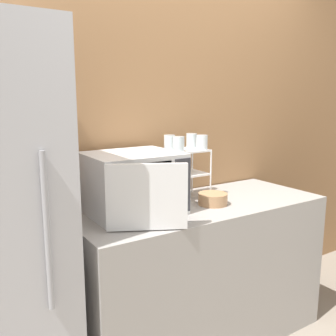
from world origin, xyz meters
TOP-DOWN VIEW (x-y plane):
  - wall_back at (0.00, 0.69)m, footprint 8.00×0.06m
  - counter at (0.00, 0.32)m, footprint 1.57×0.65m
  - microwave at (-0.42, 0.38)m, footprint 0.51×0.61m
  - dish_rack at (0.00, 0.48)m, footprint 0.26×0.21m
  - glass_front_left at (-0.09, 0.43)m, footprint 0.07×0.07m
  - glass_back_right at (0.09, 0.54)m, footprint 0.07×0.07m
  - glass_front_right at (0.09, 0.42)m, footprint 0.07×0.07m
  - glass_back_left at (-0.08, 0.53)m, footprint 0.07×0.07m
  - bowl at (0.05, 0.26)m, footprint 0.18×0.18m

SIDE VIEW (x-z plane):
  - counter at x=0.00m, z-range 0.00..0.89m
  - bowl at x=0.05m, z-range 0.89..0.96m
  - microwave at x=-0.42m, z-range 0.89..1.23m
  - dish_rack at x=0.00m, z-range 0.96..1.27m
  - glass_front_left at x=-0.09m, z-range 1.20..1.29m
  - glass_back_right at x=0.09m, z-range 1.20..1.29m
  - glass_front_right at x=0.09m, z-range 1.20..1.29m
  - glass_back_left at x=-0.08m, z-range 1.20..1.29m
  - wall_back at x=0.00m, z-range 0.00..2.60m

